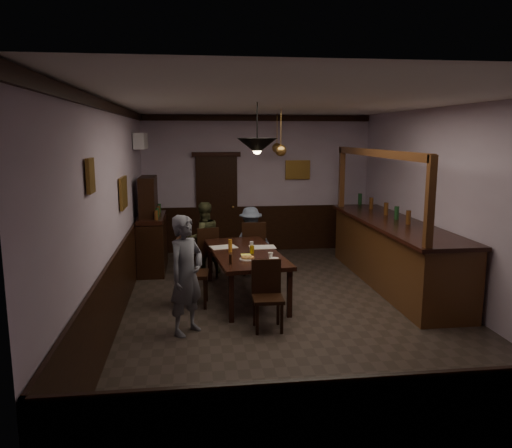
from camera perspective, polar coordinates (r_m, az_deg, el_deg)
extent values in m
cube|color=#2D2621|center=(7.51, 4.12, -9.89)|extent=(5.00, 8.00, 0.01)
cube|color=white|center=(7.07, 4.44, 13.66)|extent=(5.00, 8.00, 0.01)
cube|color=#B29DB7|center=(11.05, 0.13, 4.63)|extent=(5.00, 0.01, 3.00)
cube|color=#B29DB7|center=(3.41, 17.95, -8.56)|extent=(5.00, 0.01, 3.00)
cube|color=#B29DB7|center=(7.07, -15.99, 1.11)|extent=(0.01, 8.00, 3.00)
cube|color=#B29DB7|center=(8.01, 22.09, 1.78)|extent=(0.01, 8.00, 3.00)
cube|color=black|center=(7.89, -1.26, -3.36)|extent=(1.24, 2.30, 0.06)
cube|color=black|center=(6.95, -2.84, -8.47)|extent=(0.07, 0.07, 0.69)
cube|color=black|center=(7.15, 3.85, -7.95)|extent=(0.07, 0.07, 0.69)
cube|color=black|center=(8.88, -5.32, -4.35)|extent=(0.07, 0.07, 0.69)
cube|color=black|center=(9.04, -0.03, -4.06)|extent=(0.07, 0.07, 0.69)
cube|color=black|center=(9.18, -5.82, -3.33)|extent=(0.49, 0.49, 0.05)
cube|color=black|center=(8.95, -5.51, -1.97)|extent=(0.40, 0.14, 0.48)
cube|color=black|center=(9.43, -5.12, -4.37)|extent=(0.04, 0.04, 0.41)
cube|color=black|center=(9.34, -7.04, -4.54)|extent=(0.04, 0.04, 0.41)
cube|color=black|center=(9.13, -4.51, -4.85)|extent=(0.04, 0.04, 0.41)
cube|color=black|center=(9.04, -6.49, -5.04)|extent=(0.04, 0.04, 0.41)
cube|color=black|center=(9.33, -0.33, -2.86)|extent=(0.45, 0.45, 0.05)
cube|color=black|center=(9.08, -0.24, -1.43)|extent=(0.43, 0.06, 0.51)
cube|color=black|center=(9.57, 0.64, -4.02)|extent=(0.04, 0.04, 0.44)
cube|color=black|center=(9.54, -1.46, -4.06)|extent=(0.04, 0.04, 0.44)
cube|color=black|center=(9.23, 0.84, -4.55)|extent=(0.04, 0.04, 0.44)
cube|color=black|center=(9.21, -1.33, -4.59)|extent=(0.04, 0.04, 0.44)
cube|color=black|center=(6.66, 1.36, -8.55)|extent=(0.41, 0.41, 0.05)
cube|color=black|center=(6.76, 1.17, -6.00)|extent=(0.40, 0.05, 0.47)
cube|color=black|center=(6.57, 0.12, -10.89)|extent=(0.04, 0.04, 0.41)
cube|color=black|center=(6.61, 2.95, -10.77)|extent=(0.04, 0.04, 0.41)
cube|color=black|center=(6.87, -0.18, -9.93)|extent=(0.04, 0.04, 0.41)
cube|color=black|center=(6.91, 2.52, -9.82)|extent=(0.04, 0.04, 0.41)
cube|color=black|center=(7.63, -7.21, -5.72)|extent=(0.49, 0.49, 0.05)
cube|color=black|center=(7.57, -8.81, -3.58)|extent=(0.08, 0.46, 0.54)
cube|color=black|center=(7.51, -5.86, -7.98)|extent=(0.04, 0.04, 0.47)
cube|color=black|center=(7.86, -5.71, -7.14)|extent=(0.04, 0.04, 0.47)
cube|color=black|center=(7.54, -8.69, -7.97)|extent=(0.04, 0.04, 0.47)
cube|color=black|center=(7.89, -8.40, -7.13)|extent=(0.04, 0.04, 0.47)
imported|color=#5A5C67|center=(6.52, -7.96, -5.80)|extent=(0.66, 0.68, 1.56)
imported|color=#44472B|center=(9.32, -6.01, -1.61)|extent=(0.78, 0.68, 1.35)
imported|color=slate|center=(9.49, -0.61, -1.72)|extent=(0.88, 0.63, 1.22)
cube|color=silver|center=(8.18, -3.73, -2.65)|extent=(0.48, 0.39, 0.01)
cube|color=silver|center=(8.17, 0.73, -2.65)|extent=(0.42, 0.30, 0.01)
cube|color=#E9E756|center=(7.66, -1.17, -3.53)|extent=(0.17, 0.17, 0.00)
cylinder|color=white|center=(7.42, 2.07, -3.95)|extent=(0.15, 0.15, 0.01)
imported|color=white|center=(7.45, 1.67, -3.56)|extent=(0.09, 0.09, 0.07)
cylinder|color=white|center=(7.37, -1.05, -4.04)|extent=(0.22, 0.22, 0.01)
torus|color=#C68C47|center=(7.36, -1.21, -3.83)|extent=(0.13, 0.13, 0.04)
torus|color=#C68C47|center=(7.36, -0.69, -3.84)|extent=(0.13, 0.13, 0.04)
cylinder|color=yellow|center=(7.75, -0.46, -2.93)|extent=(0.07, 0.07, 0.12)
cylinder|color=#BF721E|center=(7.83, -2.96, -2.50)|extent=(0.06, 0.06, 0.20)
cylinder|color=silver|center=(7.91, -0.52, -2.54)|extent=(0.06, 0.06, 0.15)
cylinder|color=black|center=(7.12, -2.93, -4.03)|extent=(0.04, 0.04, 0.14)
cube|color=black|center=(9.74, -11.72, -2.39)|extent=(0.49, 1.36, 0.97)
cube|color=black|center=(9.64, -11.83, 0.71)|extent=(0.47, 1.31, 0.08)
cube|color=black|center=(9.59, -12.22, 2.99)|extent=(0.29, 0.87, 0.78)
cube|color=#4B2714|center=(8.94, 15.45, -3.37)|extent=(0.87, 4.05, 1.06)
cube|color=black|center=(8.82, 15.50, 0.10)|extent=(0.96, 4.15, 0.06)
cube|color=#4B2714|center=(8.57, 13.59, 7.89)|extent=(0.10, 3.96, 0.12)
cube|color=#4B2714|center=(6.85, 19.10, 2.25)|extent=(0.10, 0.10, 1.25)
cube|color=#4B2714|center=(10.42, 9.70, 5.19)|extent=(0.10, 0.10, 1.25)
cube|color=black|center=(10.98, -4.50, 2.20)|extent=(0.90, 0.06, 2.10)
cube|color=white|center=(9.86, -13.05, 9.23)|extent=(0.20, 0.85, 0.30)
cube|color=olive|center=(5.43, -18.40, 5.26)|extent=(0.04, 0.28, 0.36)
cube|color=olive|center=(7.83, -14.91, 3.47)|extent=(0.04, 0.62, 0.48)
cube|color=olive|center=(11.14, 4.78, 6.19)|extent=(0.55, 0.04, 0.42)
cylinder|color=black|center=(6.89, 0.13, 11.33)|extent=(0.02, 0.02, 0.59)
cone|color=black|center=(6.90, 0.13, 8.89)|extent=(0.56, 0.56, 0.22)
sphere|color=#FFD88C|center=(6.90, 0.13, 8.47)|extent=(0.12, 0.12, 0.12)
cylinder|color=#BF8C3F|center=(8.67, 2.86, 10.71)|extent=(0.02, 0.02, 0.70)
cone|color=#BF8C3F|center=(8.67, 2.84, 8.40)|extent=(0.20, 0.20, 0.22)
sphere|color=#FFD88C|center=(8.67, 2.84, 8.07)|extent=(0.12, 0.12, 0.12)
cylinder|color=#BF8C3F|center=(10.25, 2.42, 10.63)|extent=(0.02, 0.02, 0.70)
cone|color=#BF8C3F|center=(10.25, 2.40, 8.67)|extent=(0.20, 0.20, 0.22)
sphere|color=#FFD88C|center=(10.25, 2.40, 8.39)|extent=(0.12, 0.12, 0.12)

